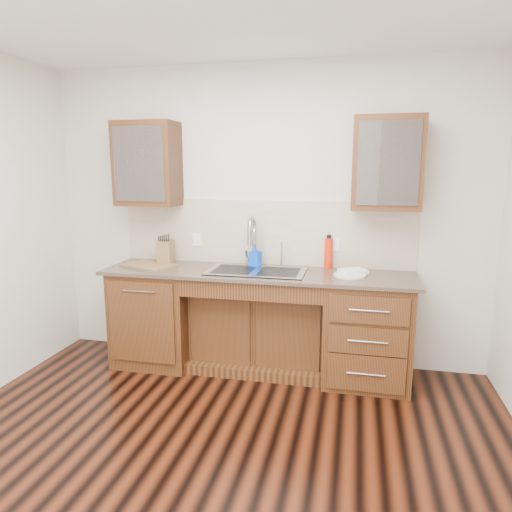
% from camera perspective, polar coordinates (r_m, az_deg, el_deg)
% --- Properties ---
extents(ground, '(4.00, 3.50, 0.10)m').
position_cam_1_polar(ground, '(3.09, -6.24, -25.74)').
color(ground, '#3D1609').
extents(wall_back, '(4.00, 0.10, 2.70)m').
position_cam_1_polar(wall_back, '(4.24, 1.17, 4.99)').
color(wall_back, beige).
rests_on(wall_back, ground).
extents(base_cabinet_left, '(0.70, 0.62, 0.88)m').
position_cam_1_polar(base_cabinet_left, '(4.38, -12.20, -7.24)').
color(base_cabinet_left, '#593014').
rests_on(base_cabinet_left, ground).
extents(base_cabinet_center, '(1.20, 0.44, 0.70)m').
position_cam_1_polar(base_cabinet_center, '(4.21, 0.39, -9.07)').
color(base_cabinet_center, '#593014').
rests_on(base_cabinet_center, ground).
extents(base_cabinet_right, '(0.70, 0.62, 0.88)m').
position_cam_1_polar(base_cabinet_right, '(4.01, 13.67, -9.04)').
color(base_cabinet_right, '#593014').
rests_on(base_cabinet_right, ground).
extents(countertop, '(2.70, 0.65, 0.03)m').
position_cam_1_polar(countertop, '(3.95, 0.08, -2.14)').
color(countertop, '#84705B').
rests_on(countertop, base_cabinet_left).
extents(backsplash, '(2.70, 0.02, 0.59)m').
position_cam_1_polar(backsplash, '(4.20, 1.00, 2.94)').
color(backsplash, beige).
rests_on(backsplash, wall_back).
extents(sink, '(0.84, 0.46, 0.19)m').
position_cam_1_polar(sink, '(3.95, 0.03, -3.18)').
color(sink, '#9E9EA5').
rests_on(sink, countertop).
extents(faucet, '(0.04, 0.04, 0.40)m').
position_cam_1_polar(faucet, '(4.13, -0.23, 1.48)').
color(faucet, '#999993').
rests_on(faucet, countertop).
extents(filter_tap, '(0.02, 0.02, 0.24)m').
position_cam_1_polar(filter_tap, '(4.11, 3.21, 0.27)').
color(filter_tap, '#999993').
rests_on(filter_tap, countertop).
extents(upper_cabinet_left, '(0.55, 0.34, 0.75)m').
position_cam_1_polar(upper_cabinet_left, '(4.34, -13.39, 11.12)').
color(upper_cabinet_left, '#593014').
rests_on(upper_cabinet_left, wall_back).
extents(upper_cabinet_right, '(0.55, 0.34, 0.75)m').
position_cam_1_polar(upper_cabinet_right, '(3.92, 16.05, 11.04)').
color(upper_cabinet_right, '#593014').
rests_on(upper_cabinet_right, wall_back).
extents(outlet_left, '(0.08, 0.01, 0.12)m').
position_cam_1_polar(outlet_left, '(4.37, -7.42, 2.04)').
color(outlet_left, white).
rests_on(outlet_left, backsplash).
extents(outlet_right, '(0.08, 0.01, 0.12)m').
position_cam_1_polar(outlet_right, '(4.12, 9.86, 1.43)').
color(outlet_right, white).
rests_on(outlet_right, backsplash).
extents(soap_bottle, '(0.11, 0.11, 0.20)m').
position_cam_1_polar(soap_bottle, '(4.11, -0.09, 0.04)').
color(soap_bottle, blue).
rests_on(soap_bottle, countertop).
extents(water_bottle, '(0.09, 0.09, 0.27)m').
position_cam_1_polar(water_bottle, '(4.10, 9.05, 0.34)').
color(water_bottle, red).
rests_on(water_bottle, countertop).
extents(plate, '(0.33, 0.33, 0.01)m').
position_cam_1_polar(plate, '(3.85, 11.62, -2.39)').
color(plate, beige).
rests_on(plate, countertop).
extents(dish_towel, '(0.26, 0.24, 0.03)m').
position_cam_1_polar(dish_towel, '(3.89, 12.03, -1.88)').
color(dish_towel, beige).
rests_on(dish_towel, plate).
extents(knife_block, '(0.15, 0.21, 0.22)m').
position_cam_1_polar(knife_block, '(4.32, -11.19, 0.47)').
color(knife_block, olive).
rests_on(knife_block, countertop).
extents(cutting_board, '(0.52, 0.44, 0.02)m').
position_cam_1_polar(cutting_board, '(4.25, -13.24, -1.15)').
color(cutting_board, olive).
rests_on(cutting_board, countertop).
extents(cup_left_a, '(0.13, 0.13, 0.10)m').
position_cam_1_polar(cup_left_a, '(4.36, -13.94, 10.44)').
color(cup_left_a, silver).
rests_on(cup_left_a, upper_cabinet_left).
extents(cup_left_b, '(0.12, 0.12, 0.09)m').
position_cam_1_polar(cup_left_b, '(4.30, -12.32, 10.41)').
color(cup_left_b, white).
rests_on(cup_left_b, upper_cabinet_left).
extents(cup_right_a, '(0.17, 0.17, 0.11)m').
position_cam_1_polar(cup_right_a, '(3.92, 13.92, 10.45)').
color(cup_right_a, white).
rests_on(cup_right_a, upper_cabinet_right).
extents(cup_right_b, '(0.11, 0.11, 0.09)m').
position_cam_1_polar(cup_right_b, '(3.93, 17.09, 10.16)').
color(cup_right_b, white).
rests_on(cup_right_b, upper_cabinet_right).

